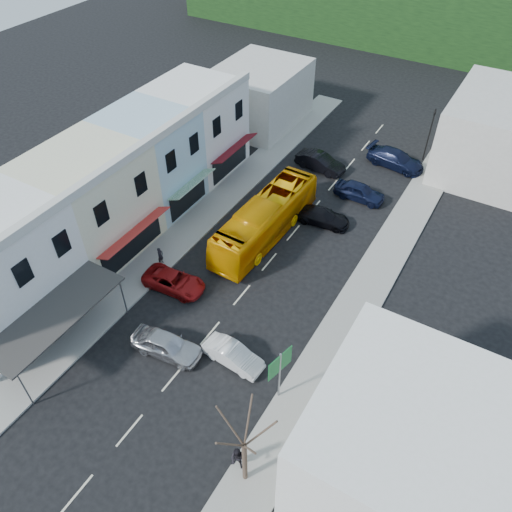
{
  "coord_description": "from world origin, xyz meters",
  "views": [
    {
      "loc": [
        13.18,
        -16.36,
        26.2
      ],
      "look_at": [
        0.0,
        6.0,
        2.2
      ],
      "focal_mm": 35.0,
      "sensor_mm": 36.0,
      "label": 1
    }
  ],
  "objects": [
    {
      "name": "right_building",
      "position": [
        13.5,
        -4.0,
        4.0
      ],
      "size": [
        8.0,
        9.0,
        8.0
      ],
      "primitive_type": "cube",
      "color": "silver",
      "rests_on": "ground"
    },
    {
      "name": "car_white",
      "position": [
        2.54,
        -1.11,
        0.7
      ],
      "size": [
        4.51,
        2.1,
        1.4
      ],
      "primitive_type": "imported",
      "rotation": [
        0.0,
        0.0,
        1.5
      ],
      "color": "silver",
      "rests_on": "ground"
    },
    {
      "name": "sidewalk_right",
      "position": [
        7.5,
        10.0,
        0.07
      ],
      "size": [
        3.0,
        52.0,
        0.15
      ],
      "primitive_type": "cube",
      "color": "gray",
      "rests_on": "ground"
    },
    {
      "name": "car_navy_mid",
      "position": [
        2.8,
        19.11,
        0.7
      ],
      "size": [
        4.42,
        1.85,
        1.4
      ],
      "primitive_type": "imported",
      "rotation": [
        0.0,
        0.0,
        1.56
      ],
      "color": "black",
      "rests_on": "ground"
    },
    {
      "name": "pedestrian_left",
      "position": [
        -6.88,
        3.58,
        1.0
      ],
      "size": [
        0.44,
        0.62,
        1.7
      ],
      "primitive_type": "imported",
      "rotation": [
        0.0,
        0.0,
        1.64
      ],
      "color": "black",
      "rests_on": "sidewalk_left"
    },
    {
      "name": "shopfront_row",
      "position": [
        -12.49,
        5.0,
        4.0
      ],
      "size": [
        8.25,
        30.0,
        8.0
      ],
      "color": "silver",
      "rests_on": "ground"
    },
    {
      "name": "direction_sign",
      "position": [
        6.16,
        -1.85,
        2.08
      ],
      "size": [
        1.07,
        1.97,
        4.16
      ],
      "primitive_type": null,
      "rotation": [
        0.0,
        0.0,
        -0.24
      ],
      "color": "#115E27",
      "rests_on": "ground"
    },
    {
      "name": "distant_block_left",
      "position": [
        -12.0,
        27.0,
        3.0
      ],
      "size": [
        8.0,
        10.0,
        6.0
      ],
      "primitive_type": "cube",
      "color": "#B7B2A8",
      "rests_on": "ground"
    },
    {
      "name": "car_navy_far",
      "position": [
        3.78,
        25.77,
        0.7
      ],
      "size": [
        4.7,
        2.4,
        1.4
      ],
      "primitive_type": "imported",
      "rotation": [
        0.0,
        0.0,
        1.44
      ],
      "color": "black",
      "rests_on": "ground"
    },
    {
      "name": "bus",
      "position": [
        -1.82,
        10.56,
        1.55
      ],
      "size": [
        2.91,
        11.68,
        3.1
      ],
      "primitive_type": "imported",
      "rotation": [
        0.0,
        0.0,
        -0.04
      ],
      "color": "orange",
      "rests_on": "ground"
    },
    {
      "name": "car_black_near",
      "position": [
        1.44,
        14.36,
        0.7
      ],
      "size": [
        4.7,
        2.4,
        1.4
      ],
      "primitive_type": "imported",
      "rotation": [
        0.0,
        0.0,
        1.7
      ],
      "color": "black",
      "rests_on": "ground"
    },
    {
      "name": "traffic_signal",
      "position": [
        5.8,
        28.33,
        2.67
      ],
      "size": [
        0.57,
        1.09,
        5.34
      ],
      "primitive_type": null,
      "rotation": [
        0.0,
        0.0,
        3.16
      ],
      "color": "black",
      "rests_on": "ground"
    },
    {
      "name": "distant_block_right",
      "position": [
        11.0,
        30.0,
        3.5
      ],
      "size": [
        8.0,
        12.0,
        7.0
      ],
      "primitive_type": "cube",
      "color": "#B7B2A8",
      "rests_on": "ground"
    },
    {
      "name": "car_red",
      "position": [
        -4.56,
        2.16,
        0.7
      ],
      "size": [
        4.73,
        2.24,
        1.4
      ],
      "primitive_type": "imported",
      "rotation": [
        0.0,
        0.0,
        1.65
      ],
      "color": "maroon",
      "rests_on": "ground"
    },
    {
      "name": "car_silver",
      "position": [
        -1.45,
        -2.64,
        0.7
      ],
      "size": [
        4.58,
        2.29,
        1.4
      ],
      "primitive_type": "imported",
      "rotation": [
        0.0,
        0.0,
        1.68
      ],
      "color": "#B3B3B8",
      "rests_on": "ground"
    },
    {
      "name": "car_black_far",
      "position": [
        -2.19,
        21.62,
        0.7
      ],
      "size": [
        4.58,
        2.3,
        1.4
      ],
      "primitive_type": "imported",
      "rotation": [
        0.0,
        0.0,
        1.46
      ],
      "color": "black",
      "rests_on": "ground"
    },
    {
      "name": "pedestrian_right",
      "position": [
        6.39,
        -6.68,
        1.0
      ],
      "size": [
        0.75,
        0.52,
        1.7
      ],
      "primitive_type": "imported",
      "rotation": [
        0.0,
        0.0,
        0.12
      ],
      "color": "black",
      "rests_on": "sidewalk_right"
    },
    {
      "name": "sidewalk_left",
      "position": [
        -7.5,
        10.0,
        0.07
      ],
      "size": [
        3.0,
        52.0,
        0.15
      ],
      "primitive_type": "cube",
      "color": "gray",
      "rests_on": "ground"
    },
    {
      "name": "street_tree",
      "position": [
        6.99,
        -6.97,
        3.54
      ],
      "size": [
        3.56,
        3.56,
        7.08
      ],
      "primitive_type": null,
      "rotation": [
        0.0,
        0.0,
        0.32
      ],
      "color": "#392A20",
      "rests_on": "ground"
    },
    {
      "name": "ground",
      "position": [
        0.0,
        0.0,
        0.0
      ],
      "size": [
        120.0,
        120.0,
        0.0
      ],
      "primitive_type": "plane",
      "color": "black",
      "rests_on": "ground"
    }
  ]
}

